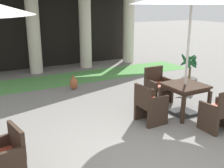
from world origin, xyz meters
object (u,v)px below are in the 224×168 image
(patio_chair_near_foreground_south, at_px, (219,112))
(terracotta_urn, at_px, (74,83))
(patio_chair_near_foreground_west, at_px, (150,105))
(patio_chair_mid_left_east, at_px, (3,160))
(patio_chair_near_foreground_north, at_px, (158,86))
(potted_palm_right_edge, at_px, (189,77))
(patio_table_near_foreground, at_px, (185,89))

(patio_chair_near_foreground_south, xyz_separation_m, terracotta_urn, (-1.60, 4.11, -0.21))
(patio_chair_near_foreground_west, distance_m, terracotta_urn, 3.16)
(patio_chair_mid_left_east, bearing_deg, patio_chair_near_foreground_south, -103.48)
(patio_chair_near_foreground_north, distance_m, potted_palm_right_edge, 1.78)
(patio_chair_near_foreground_west, xyz_separation_m, patio_chair_near_foreground_north, (1.00, 1.01, 0.00))
(patio_chair_near_foreground_west, height_order, patio_chair_mid_left_east, patio_chair_near_foreground_west)
(patio_chair_mid_left_east, height_order, terracotta_urn, patio_chair_mid_left_east)
(patio_chair_near_foreground_north, xyz_separation_m, patio_chair_mid_left_east, (-4.15, -1.79, -0.02))
(patio_table_near_foreground, bearing_deg, patio_chair_near_foreground_north, 90.05)
(patio_chair_near_foreground_north, bearing_deg, patio_chair_near_foreground_south, 90.00)
(patio_chair_near_foreground_south, xyz_separation_m, potted_palm_right_edge, (1.68, 2.59, -0.07))
(patio_chair_near_foreground_west, bearing_deg, patio_chair_near_foreground_north, 135.16)
(patio_chair_near_foreground_west, relative_size, patio_chair_mid_left_east, 1.01)
(patio_chair_mid_left_east, bearing_deg, potted_palm_right_edge, -78.24)
(potted_palm_right_edge, bearing_deg, patio_chair_mid_left_east, -157.99)
(potted_palm_right_edge, xyz_separation_m, terracotta_urn, (-3.28, 1.51, -0.14))
(patio_chair_near_foreground_west, relative_size, terracotta_urn, 1.95)
(patio_chair_near_foreground_west, bearing_deg, patio_table_near_foreground, 90.00)
(patio_chair_near_foreground_south, bearing_deg, potted_palm_right_edge, 56.99)
(patio_chair_near_foreground_south, distance_m, potted_palm_right_edge, 3.09)
(terracotta_urn, bearing_deg, patio_chair_near_foreground_north, -52.51)
(patio_chair_near_foreground_south, distance_m, terracotta_urn, 4.41)
(patio_table_near_foreground, height_order, patio_chair_near_foreground_south, patio_chair_near_foreground_south)
(patio_chair_mid_left_east, xyz_separation_m, terracotta_urn, (2.55, 3.87, -0.21))
(patio_table_near_foreground, relative_size, patio_chair_mid_left_east, 1.00)
(patio_table_near_foreground, height_order, terracotta_urn, patio_table_near_foreground)
(patio_chair_near_foreground_south, relative_size, potted_palm_right_edge, 0.84)
(potted_palm_right_edge, bearing_deg, patio_table_near_foreground, -136.74)
(patio_table_near_foreground, relative_size, patio_chair_near_foreground_north, 0.94)
(potted_palm_right_edge, bearing_deg, patio_chair_near_foreground_west, -149.49)
(patio_chair_mid_left_east, relative_size, terracotta_urn, 1.93)
(potted_palm_right_edge, bearing_deg, patio_chair_near_foreground_north, -161.24)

